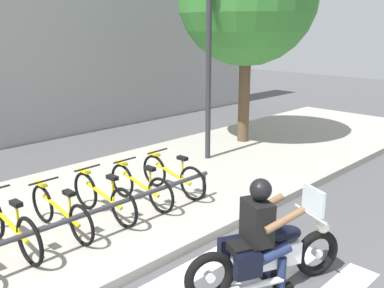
% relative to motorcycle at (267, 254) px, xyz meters
% --- Properties ---
extents(sidewalk, '(24.00, 4.40, 0.15)m').
position_rel_motorcycle_xyz_m(sidewalk, '(-1.32, 3.46, -0.38)').
color(sidewalk, '#A8A399').
rests_on(sidewalk, ground).
extents(crosswalk_stripe_4, '(2.80, 0.40, 0.01)m').
position_rel_motorcycle_xyz_m(crosswalk_stripe_4, '(-0.13, 0.10, -0.45)').
color(crosswalk_stripe_4, white).
rests_on(crosswalk_stripe_4, ground).
extents(crosswalk_stripe_5, '(2.80, 0.40, 0.01)m').
position_rel_motorcycle_xyz_m(crosswalk_stripe_5, '(-0.13, 0.90, -0.45)').
color(crosswalk_stripe_5, white).
rests_on(crosswalk_stripe_5, ground).
extents(motorcycle, '(1.99, 1.02, 1.22)m').
position_rel_motorcycle_xyz_m(motorcycle, '(0.00, 0.00, 0.00)').
color(motorcycle, black).
rests_on(motorcycle, ground).
extents(rider, '(0.76, 0.70, 1.43)m').
position_rel_motorcycle_xyz_m(rider, '(-0.07, 0.03, 0.37)').
color(rider, black).
rests_on(rider, ground).
extents(bicycle_1, '(0.48, 1.75, 0.80)m').
position_rel_motorcycle_xyz_m(bicycle_1, '(-1.93, 2.82, 0.06)').
color(bicycle_1, black).
rests_on(bicycle_1, sidewalk).
extents(bicycle_2, '(0.48, 1.68, 0.73)m').
position_rel_motorcycle_xyz_m(bicycle_2, '(-1.18, 2.82, 0.03)').
color(bicycle_2, black).
rests_on(bicycle_2, sidewalk).
extents(bicycle_3, '(0.48, 1.66, 0.77)m').
position_rel_motorcycle_xyz_m(bicycle_3, '(-0.44, 2.82, 0.05)').
color(bicycle_3, black).
rests_on(bicycle_3, sidewalk).
extents(bicycle_4, '(0.48, 1.62, 0.74)m').
position_rel_motorcycle_xyz_m(bicycle_4, '(0.31, 2.82, 0.03)').
color(bicycle_4, black).
rests_on(bicycle_4, sidewalk).
extents(bicycle_5, '(0.48, 1.62, 0.75)m').
position_rel_motorcycle_xyz_m(bicycle_5, '(1.05, 2.82, 0.04)').
color(bicycle_5, black).
rests_on(bicycle_5, sidewalk).
extents(bike_rack, '(4.32, 0.07, 0.49)m').
position_rel_motorcycle_xyz_m(bike_rack, '(-0.81, 2.27, 0.11)').
color(bike_rack, '#333338').
rests_on(bike_rack, sidewalk).
extents(street_lamp, '(0.28, 0.28, 4.15)m').
position_rel_motorcycle_xyz_m(street_lamp, '(3.12, 3.86, 2.07)').
color(street_lamp, '#2D2D33').
rests_on(street_lamp, ground).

